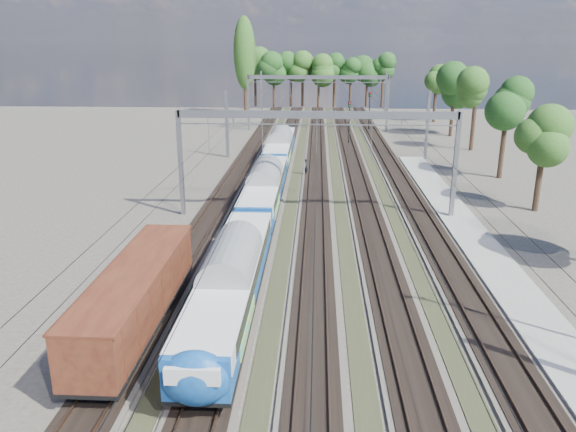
{
  "coord_description": "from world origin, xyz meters",
  "views": [
    {
      "loc": [
        0.05,
        -16.14,
        14.55
      ],
      "look_at": [
        -1.9,
        21.11,
        2.8
      ],
      "focal_mm": 35.0,
      "sensor_mm": 36.0,
      "label": 1
    }
  ],
  "objects_px": {
    "freight_boxcar": "(137,295)",
    "signal_far": "(369,106)",
    "emu_train": "(265,184)",
    "signal_near": "(349,118)",
    "worker": "(306,167)"
  },
  "relations": [
    {
      "from": "emu_train",
      "to": "signal_near",
      "type": "distance_m",
      "value": 34.73
    },
    {
      "from": "signal_near",
      "to": "signal_far",
      "type": "distance_m",
      "value": 13.93
    },
    {
      "from": "signal_near",
      "to": "freight_boxcar",
      "type": "bearing_deg",
      "value": -121.44
    },
    {
      "from": "freight_boxcar",
      "to": "signal_far",
      "type": "xyz_separation_m",
      "value": [
        17.62,
        69.07,
        1.86
      ]
    },
    {
      "from": "emu_train",
      "to": "freight_boxcar",
      "type": "xyz_separation_m",
      "value": [
        -4.5,
        -22.25,
        -0.3
      ]
    },
    {
      "from": "emu_train",
      "to": "signal_far",
      "type": "bearing_deg",
      "value": 74.35
    },
    {
      "from": "worker",
      "to": "signal_far",
      "type": "height_order",
      "value": "signal_far"
    },
    {
      "from": "freight_boxcar",
      "to": "worker",
      "type": "bearing_deg",
      "value": 77.64
    },
    {
      "from": "worker",
      "to": "signal_near",
      "type": "xyz_separation_m",
      "value": [
        5.69,
        19.72,
        2.94
      ]
    },
    {
      "from": "emu_train",
      "to": "signal_near",
      "type": "bearing_deg",
      "value": 74.82
    },
    {
      "from": "worker",
      "to": "signal_near",
      "type": "bearing_deg",
      "value": -15.59
    },
    {
      "from": "emu_train",
      "to": "worker",
      "type": "bearing_deg",
      "value": 76.16
    },
    {
      "from": "signal_far",
      "to": "worker",
      "type": "bearing_deg",
      "value": -127.88
    },
    {
      "from": "worker",
      "to": "signal_near",
      "type": "height_order",
      "value": "signal_near"
    },
    {
      "from": "freight_boxcar",
      "to": "signal_far",
      "type": "bearing_deg",
      "value": 75.69
    }
  ]
}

